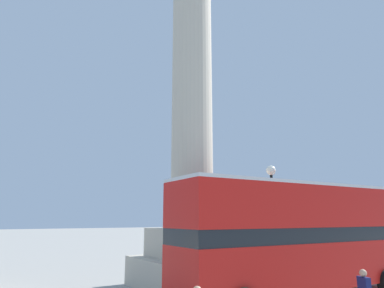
# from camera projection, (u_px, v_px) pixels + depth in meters

# --- Properties ---
(ground_plane) EXTENTS (200.00, 200.00, 0.00)m
(ground_plane) POSITION_uv_depth(u_px,v_px,m) (192.00, 287.00, 15.30)
(ground_plane) COLOR #9E9B93
(monument_column) EXTENTS (4.63, 4.63, 22.79)m
(monument_column) POSITION_uv_depth(u_px,v_px,m) (192.00, 102.00, 17.16)
(monument_column) COLOR #BCB29E
(monument_column) RESTS_ON ground_plane
(bus_a) EXTENTS (10.57, 2.87, 4.38)m
(bus_a) POSITION_uv_depth(u_px,v_px,m) (297.00, 234.00, 13.43)
(bus_a) COLOR red
(bus_a) RESTS_ON ground_plane
(street_lamp) EXTENTS (0.48, 0.48, 5.61)m
(street_lamp) POSITION_uv_depth(u_px,v_px,m) (273.00, 209.00, 16.66)
(street_lamp) COLOR black
(street_lamp) RESTS_ON ground_plane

